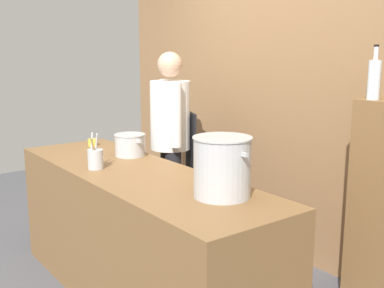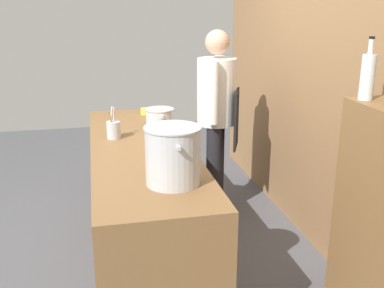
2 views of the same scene
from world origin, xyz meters
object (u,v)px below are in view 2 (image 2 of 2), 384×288
(chef, at_px, (217,110))
(butter_jar, at_px, (145,111))
(utensil_crock, at_px, (113,130))
(stockpot_small, at_px, (160,119))
(stockpot_large, at_px, (173,155))
(wine_bottle_clear, at_px, (368,76))

(chef, bearing_deg, butter_jar, 89.87)
(utensil_crock, xyz_separation_m, butter_jar, (-0.71, 0.32, -0.04))
(stockpot_small, bearing_deg, stockpot_large, -4.82)
(chef, height_order, utensil_crock, chef)
(wine_bottle_clear, bearing_deg, stockpot_large, -102.96)
(stockpot_large, distance_m, utensil_crock, 1.01)
(chef, relative_size, wine_bottle_clear, 5.06)
(stockpot_small, bearing_deg, wine_bottle_clear, 32.78)
(stockpot_small, relative_size, utensil_crock, 1.22)
(chef, distance_m, butter_jar, 0.66)
(stockpot_large, relative_size, wine_bottle_clear, 1.16)
(stockpot_large, bearing_deg, stockpot_small, 175.18)
(stockpot_large, height_order, butter_jar, stockpot_large)
(chef, height_order, wine_bottle_clear, wine_bottle_clear)
(butter_jar, bearing_deg, wine_bottle_clear, 26.81)
(chef, height_order, butter_jar, chef)
(chef, bearing_deg, wine_bottle_clear, -145.83)
(stockpot_small, bearing_deg, chef, 115.36)
(utensil_crock, bearing_deg, stockpot_large, 16.27)
(stockpot_large, distance_m, wine_bottle_clear, 1.12)
(chef, height_order, stockpot_small, chef)
(chef, xyz_separation_m, stockpot_small, (0.26, -0.55, 0.02))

